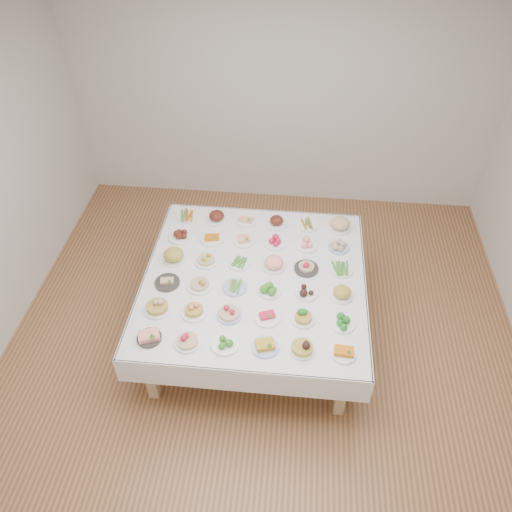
# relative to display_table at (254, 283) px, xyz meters

# --- Properties ---
(room_envelope) EXTENTS (5.02, 5.02, 2.81)m
(room_envelope) POSITION_rel_display_table_xyz_m (0.10, -0.19, 1.15)
(room_envelope) COLOR #A06A43
(room_envelope) RESTS_ON ground
(display_table) EXTENTS (2.02, 2.02, 0.75)m
(display_table) POSITION_rel_display_table_xyz_m (0.00, 0.00, 0.00)
(display_table) COLOR white
(display_table) RESTS_ON ground
(dish_0) EXTENTS (0.20, 0.20, 0.10)m
(dish_0) POSITION_rel_display_table_xyz_m (-0.77, -0.77, 0.11)
(dish_0) COLOR #2E2B29
(dish_0) RESTS_ON display_table
(dish_1) EXTENTS (0.21, 0.21, 0.12)m
(dish_1) POSITION_rel_display_table_xyz_m (-0.46, -0.78, 0.13)
(dish_1) COLOR white
(dish_1) RESTS_ON display_table
(dish_2) EXTENTS (0.22, 0.22, 0.09)m
(dish_2) POSITION_rel_display_table_xyz_m (-0.16, -0.77, 0.11)
(dish_2) COLOR white
(dish_2) RESTS_ON display_table
(dish_3) EXTENTS (0.21, 0.21, 0.09)m
(dish_3) POSITION_rel_display_table_xyz_m (0.16, -0.77, 0.11)
(dish_3) COLOR #4C66B2
(dish_3) RESTS_ON display_table
(dish_4) EXTENTS (0.19, 0.19, 0.13)m
(dish_4) POSITION_rel_display_table_xyz_m (0.46, -0.77, 0.13)
(dish_4) COLOR white
(dish_4) RESTS_ON display_table
(dish_5) EXTENTS (0.20, 0.20, 0.08)m
(dish_5) POSITION_rel_display_table_xyz_m (0.78, -0.77, 0.10)
(dish_5) COLOR white
(dish_5) RESTS_ON display_table
(dish_6) EXTENTS (0.23, 0.22, 0.14)m
(dish_6) POSITION_rel_display_table_xyz_m (-0.78, -0.47, 0.14)
(dish_6) COLOR white
(dish_6) RESTS_ON display_table
(dish_7) EXTENTS (0.21, 0.21, 0.13)m
(dish_7) POSITION_rel_display_table_xyz_m (-0.46, -0.47, 0.13)
(dish_7) COLOR white
(dish_7) RESTS_ON display_table
(dish_8) EXTENTS (0.21, 0.21, 0.12)m
(dish_8) POSITION_rel_display_table_xyz_m (-0.16, -0.47, 0.13)
(dish_8) COLOR #4C66B2
(dish_8) RESTS_ON display_table
(dish_9) EXTENTS (0.22, 0.22, 0.09)m
(dish_9) POSITION_rel_display_table_xyz_m (0.15, -0.46, 0.10)
(dish_9) COLOR white
(dish_9) RESTS_ON display_table
(dish_10) EXTENTS (0.19, 0.19, 0.12)m
(dish_10) POSITION_rel_display_table_xyz_m (0.45, -0.46, 0.12)
(dish_10) COLOR white
(dish_10) RESTS_ON display_table
(dish_11) EXTENTS (0.20, 0.20, 0.10)m
(dish_11) POSITION_rel_display_table_xyz_m (0.78, -0.47, 0.12)
(dish_11) COLOR white
(dish_11) RESTS_ON display_table
(dish_12) EXTENTS (0.22, 0.22, 0.09)m
(dish_12) POSITION_rel_display_table_xyz_m (-0.77, -0.15, 0.10)
(dish_12) COLOR #2E2B29
(dish_12) RESTS_ON display_table
(dish_13) EXTENTS (0.24, 0.24, 0.13)m
(dish_13) POSITION_rel_display_table_xyz_m (-0.47, -0.16, 0.14)
(dish_13) COLOR white
(dish_13) RESTS_ON display_table
(dish_14) EXTENTS (0.21, 0.21, 0.05)m
(dish_14) POSITION_rel_display_table_xyz_m (-0.16, -0.15, 0.09)
(dish_14) COLOR #4C66B2
(dish_14) RESTS_ON display_table
(dish_15) EXTENTS (0.20, 0.20, 0.09)m
(dish_15) POSITION_rel_display_table_xyz_m (0.15, -0.16, 0.11)
(dish_15) COLOR white
(dish_15) RESTS_ON display_table
(dish_16) EXTENTS (0.20, 0.20, 0.08)m
(dish_16) POSITION_rel_display_table_xyz_m (0.47, -0.15, 0.11)
(dish_16) COLOR white
(dish_16) RESTS_ON display_table
(dish_17) EXTENTS (0.19, 0.19, 0.10)m
(dish_17) POSITION_rel_display_table_xyz_m (0.78, -0.16, 0.12)
(dish_17) COLOR white
(dish_17) RESTS_ON display_table
(dish_18) EXTENTS (0.21, 0.21, 0.13)m
(dish_18) POSITION_rel_display_table_xyz_m (-0.77, 0.15, 0.13)
(dish_18) COLOR white
(dish_18) RESTS_ON display_table
(dish_19) EXTENTS (0.21, 0.21, 0.11)m
(dish_19) POSITION_rel_display_table_xyz_m (-0.47, 0.15, 0.12)
(dish_19) COLOR white
(dish_19) RESTS_ON display_table
(dish_20) EXTENTS (0.20, 0.20, 0.05)m
(dish_20) POSITION_rel_display_table_xyz_m (-0.16, 0.16, 0.09)
(dish_20) COLOR white
(dish_20) RESTS_ON display_table
(dish_21) EXTENTS (0.21, 0.21, 0.13)m
(dish_21) POSITION_rel_display_table_xyz_m (0.16, 0.15, 0.14)
(dish_21) COLOR white
(dish_21) RESTS_ON display_table
(dish_22) EXTENTS (0.23, 0.23, 0.13)m
(dish_22) POSITION_rel_display_table_xyz_m (0.47, 0.15, 0.13)
(dish_22) COLOR #2E2B29
(dish_22) RESTS_ON display_table
(dish_23) EXTENTS (0.20, 0.20, 0.05)m
(dish_23) POSITION_rel_display_table_xyz_m (0.78, 0.16, 0.09)
(dish_23) COLOR white
(dish_23) RESTS_ON display_table
(dish_24) EXTENTS (0.23, 0.23, 0.10)m
(dish_24) POSITION_rel_display_table_xyz_m (-0.78, 0.47, 0.11)
(dish_24) COLOR white
(dish_24) RESTS_ON display_table
(dish_25) EXTENTS (0.23, 0.23, 0.09)m
(dish_25) POSITION_rel_display_table_xyz_m (-0.46, 0.47, 0.11)
(dish_25) COLOR white
(dish_25) RESTS_ON display_table
(dish_26) EXTENTS (0.20, 0.20, 0.08)m
(dish_26) POSITION_rel_display_table_xyz_m (-0.15, 0.47, 0.10)
(dish_26) COLOR white
(dish_26) RESTS_ON display_table
(dish_27) EXTENTS (0.21, 0.21, 0.09)m
(dish_27) POSITION_rel_display_table_xyz_m (0.15, 0.47, 0.11)
(dish_27) COLOR white
(dish_27) RESTS_ON display_table
(dish_28) EXTENTS (0.19, 0.19, 0.09)m
(dish_28) POSITION_rel_display_table_xyz_m (0.46, 0.46, 0.11)
(dish_28) COLOR white
(dish_28) RESTS_ON display_table
(dish_29) EXTENTS (0.19, 0.19, 0.08)m
(dish_29) POSITION_rel_display_table_xyz_m (0.77, 0.47, 0.11)
(dish_29) COLOR #4C66B2
(dish_29) RESTS_ON display_table
(dish_30) EXTENTS (0.21, 0.21, 0.05)m
(dish_30) POSITION_rel_display_table_xyz_m (-0.78, 0.78, 0.10)
(dish_30) COLOR white
(dish_30) RESTS_ON display_table
(dish_31) EXTENTS (0.22, 0.22, 0.12)m
(dish_31) POSITION_rel_display_table_xyz_m (-0.47, 0.78, 0.13)
(dish_31) COLOR white
(dish_31) RESTS_ON display_table
(dish_32) EXTENTS (0.20, 0.20, 0.08)m
(dish_32) POSITION_rel_display_table_xyz_m (-0.16, 0.78, 0.10)
(dish_32) COLOR white
(dish_32) RESTS_ON display_table
(dish_33) EXTENTS (0.22, 0.22, 0.11)m
(dish_33) POSITION_rel_display_table_xyz_m (0.15, 0.77, 0.12)
(dish_33) COLOR white
(dish_33) RESTS_ON display_table
(dish_34) EXTENTS (0.22, 0.22, 0.05)m
(dish_34) POSITION_rel_display_table_xyz_m (0.46, 0.78, 0.09)
(dish_34) COLOR white
(dish_34) RESTS_ON display_table
(dish_35) EXTENTS (0.25, 0.25, 0.14)m
(dish_35) POSITION_rel_display_table_xyz_m (0.78, 0.77, 0.14)
(dish_35) COLOR white
(dish_35) RESTS_ON display_table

